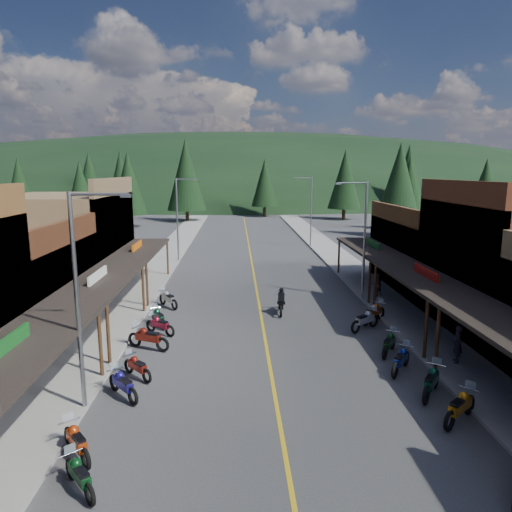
{
  "coord_description": "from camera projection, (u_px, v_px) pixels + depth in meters",
  "views": [
    {
      "loc": [
        -1.46,
        -21.76,
        8.68
      ],
      "look_at": [
        -0.14,
        8.56,
        3.0
      ],
      "focal_mm": 32.0,
      "sensor_mm": 36.0,
      "label": 1
    }
  ],
  "objects": [
    {
      "name": "bike_east_6",
      "position": [
        401.0,
        359.0,
        19.86
      ],
      "size": [
        1.87,
        2.15,
        1.23
      ],
      "primitive_type": null,
      "rotation": [
        0.0,
        0.0,
        -0.65
      ],
      "color": "navy",
      "rests_on": "ground"
    },
    {
      "name": "streetlight_2",
      "position": [
        363.0,
        235.0,
        30.36
      ],
      "size": [
        2.16,
        0.18,
        8.0
      ],
      "color": "gray",
      "rests_on": "ground"
    },
    {
      "name": "pine_0",
      "position": [
        19.0,
        183.0,
        81.01
      ],
      "size": [
        5.04,
        5.04,
        11.0
      ],
      "color": "black",
      "rests_on": "ground"
    },
    {
      "name": "bike_west_3",
      "position": [
        79.0,
        474.0,
        12.43
      ],
      "size": [
        1.7,
        1.89,
        1.09
      ],
      "primitive_type": null,
      "rotation": [
        0.0,
        0.0,
        0.68
      ],
      "color": "#0B3B17",
      "rests_on": "ground"
    },
    {
      "name": "pine_1",
      "position": [
        121.0,
        178.0,
        89.41
      ],
      "size": [
        5.88,
        5.88,
        12.5
      ],
      "color": "black",
      "rests_on": "ground"
    },
    {
      "name": "streetlight_3",
      "position": [
        310.0,
        208.0,
        51.96
      ],
      "size": [
        2.16,
        0.18,
        8.0
      ],
      "color": "gray",
      "rests_on": "ground"
    },
    {
      "name": "pedestrian_east_a",
      "position": [
        457.0,
        344.0,
        20.5
      ],
      "size": [
        0.53,
        0.7,
        1.74
      ],
      "primitive_type": "imported",
      "rotation": [
        0.0,
        0.0,
        -1.76
      ],
      "color": "black",
      "rests_on": "sidewalk_east"
    },
    {
      "name": "pine_11",
      "position": [
        399.0,
        182.0,
        59.87
      ],
      "size": [
        5.82,
        5.82,
        12.4
      ],
      "color": "black",
      "rests_on": "ground"
    },
    {
      "name": "bike_west_5",
      "position": [
        123.0,
        383.0,
        17.59
      ],
      "size": [
        1.93,
        2.09,
        1.22
      ],
      "primitive_type": null,
      "rotation": [
        0.0,
        0.0,
        0.71
      ],
      "color": "navy",
      "rests_on": "ground"
    },
    {
      "name": "bike_east_9",
      "position": [
        374.0,
        312.0,
        26.37
      ],
      "size": [
        2.19,
        2.1,
        1.3
      ],
      "primitive_type": null,
      "rotation": [
        0.0,
        0.0,
        -0.83
      ],
      "color": "#C1480D",
      "rests_on": "ground"
    },
    {
      "name": "centerline",
      "position": [
        252.0,
        265.0,
        42.67
      ],
      "size": [
        0.15,
        90.0,
        0.01
      ],
      "primitive_type": "cube",
      "color": "gold",
      "rests_on": "ground"
    },
    {
      "name": "streetlight_0",
      "position": [
        81.0,
        293.0,
        16.02
      ],
      "size": [
        2.16,
        0.18,
        8.0
      ],
      "color": "gray",
      "rests_on": "ground"
    },
    {
      "name": "pine_7",
      "position": [
        89.0,
        178.0,
        94.96
      ],
      "size": [
        5.88,
        5.88,
        12.5
      ],
      "color": "black",
      "rests_on": "ground"
    },
    {
      "name": "shop_west_2",
      "position": [
        0.0,
        291.0,
        23.64
      ],
      "size": [
        10.9,
        9.0,
        6.2
      ],
      "color": "#3F2111",
      "rests_on": "ground"
    },
    {
      "name": "bike_west_8",
      "position": [
        160.0,
        324.0,
        24.48
      ],
      "size": [
        2.02,
        1.73,
        1.15
      ],
      "primitive_type": null,
      "rotation": [
        0.0,
        0.0,
        0.94
      ],
      "color": "maroon",
      "rests_on": "ground"
    },
    {
      "name": "sidewalk_west",
      "position": [
        159.0,
        265.0,
        42.28
      ],
      "size": [
        3.4,
        94.0,
        0.15
      ],
      "primitive_type": "cube",
      "color": "gray",
      "rests_on": "ground"
    },
    {
      "name": "bike_east_7",
      "position": [
        389.0,
        343.0,
        21.81
      ],
      "size": [
        1.7,
        2.12,
        1.18
      ],
      "primitive_type": null,
      "rotation": [
        0.0,
        0.0,
        -0.57
      ],
      "color": "#0B3712",
      "rests_on": "ground"
    },
    {
      "name": "bike_west_7",
      "position": [
        148.0,
        337.0,
        22.38
      ],
      "size": [
        2.42,
        1.69,
        1.32
      ],
      "primitive_type": null,
      "rotation": [
        0.0,
        0.0,
        1.13
      ],
      "color": "maroon",
      "rests_on": "ground"
    },
    {
      "name": "sidewalk_east",
      "position": [
        344.0,
        263.0,
        43.02
      ],
      "size": [
        3.4,
        94.0,
        0.15
      ],
      "primitive_type": "cube",
      "color": "gray",
      "rests_on": "ground"
    },
    {
      "name": "bike_west_6",
      "position": [
        137.0,
        366.0,
        19.3
      ],
      "size": [
        1.81,
        1.84,
        1.11
      ],
      "primitive_type": null,
      "rotation": [
        0.0,
        0.0,
        0.77
      ],
      "color": "maroon",
      "rests_on": "ground"
    },
    {
      "name": "pine_2",
      "position": [
        186.0,
        175.0,
        78.08
      ],
      "size": [
        6.72,
        6.72,
        14.0
      ],
      "color": "black",
      "rests_on": "ground"
    },
    {
      "name": "bike_east_4",
      "position": [
        460.0,
        406.0,
        15.87
      ],
      "size": [
        2.18,
        2.01,
        1.27
      ],
      "primitive_type": null,
      "rotation": [
        0.0,
        0.0,
        -0.87
      ],
      "color": "#C1730D",
      "rests_on": "ground"
    },
    {
      "name": "pedestrian_east_b",
      "position": [
        377.0,
        284.0,
        31.46
      ],
      "size": [
        0.91,
        0.75,
        1.62
      ],
      "primitive_type": "imported",
      "rotation": [
        0.0,
        0.0,
        3.6
      ],
      "color": "brown",
      "rests_on": "sidewalk_east"
    },
    {
      "name": "ground",
      "position": [
        266.0,
        345.0,
        23.03
      ],
      "size": [
        220.0,
        220.0,
        0.0
      ],
      "primitive_type": "plane",
      "color": "#38383A",
      "rests_on": "ground"
    },
    {
      "name": "pine_5",
      "position": [
        408.0,
        174.0,
        93.71
      ],
      "size": [
        6.72,
        6.72,
        14.0
      ],
      "color": "black",
      "rests_on": "ground"
    },
    {
      "name": "bike_west_10",
      "position": [
        168.0,
        298.0,
        29.33
      ],
      "size": [
        1.88,
        2.17,
        1.24
      ],
      "primitive_type": null,
      "rotation": [
        0.0,
        0.0,
        0.65
      ],
      "color": "gray",
      "rests_on": "ground"
    },
    {
      "name": "ridge_hill",
      "position": [
        240.0,
        197.0,
        155.59
      ],
      "size": [
        310.0,
        140.0,
        60.0
      ],
      "primitive_type": "ellipsoid",
      "color": "black",
      "rests_on": "ground"
    },
    {
      "name": "rider_on_bike",
      "position": [
        281.0,
        303.0,
        28.07
      ],
      "size": [
        0.93,
        2.27,
        1.69
      ],
      "rotation": [
        0.0,
        0.0,
        -0.09
      ],
      "color": "black",
      "rests_on": "ground"
    },
    {
      "name": "pine_8",
      "position": [
        81.0,
        192.0,
        60.27
      ],
      "size": [
        4.48,
        4.48,
        10.0
      ],
      "color": "black",
      "rests_on": "ground"
    },
    {
      "name": "pine_9",
      "position": [
        409.0,
        187.0,
        67.07
      ],
      "size": [
        4.93,
        4.93,
        10.8
      ],
      "color": "black",
      "rests_on": "ground"
    },
    {
      "name": "bike_west_9",
      "position": [
        159.0,
        316.0,
        25.77
      ],
      "size": [
        1.56,
        2.08,
        1.15
      ],
      "primitive_type": null,
      "rotation": [
        0.0,
        0.0,
        0.5
      ],
      "color": "#0C3E25",
      "rests_on": "ground"
    },
    {
      "name": "bike_east_8",
      "position": [
        365.0,
        319.0,
        25.1
      ],
      "size": [
        2.23,
        1.93,
        1.28
      ],
      "primitive_type": null,
      "rotation": [
        0.0,
        0.0,
        -0.93
      ],
      "color": "#AFAFB5",
      "rests_on": "ground"
    },
    {
      "name": "pine_3",
      "position": [
        265.0,
        183.0,
        86.82
      ],
      "size": [
        5.04,
        5.04,
        11.0
      ],
      "color": "black",
      "rests_on": "ground"
    },
    {
      "name": "bike_west_4",
      "position": [
        77.0,
        440.0,
        13.91
      ],
      "size": [
        1.79,
        2.04,
        1.17
      ],
      "primitive_type": null,
      "rotation": [
        0.0,
        0.0,
        0.65
      ],
      "color": "#BC370D",
      "rests_on": "ground"
    },
    {
      "name": "shop_west_3",
      "position": [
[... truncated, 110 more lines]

